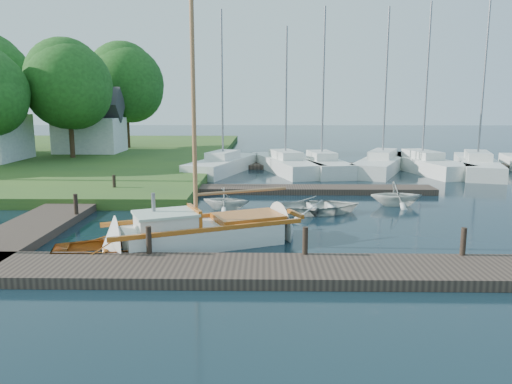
{
  "coord_description": "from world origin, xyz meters",
  "views": [
    {
      "loc": [
        0.34,
        -18.81,
        4.63
      ],
      "look_at": [
        0.0,
        0.0,
        1.2
      ],
      "focal_mm": 35.0,
      "sensor_mm": 36.0,
      "label": 1
    }
  ],
  "objects_px": {
    "marina_boat_3": "(382,163)",
    "tree_3": "(68,85)",
    "mooring_post_5": "(114,183)",
    "tender_b": "(226,198)",
    "house_c": "(90,127)",
    "mooring_post_1": "(149,240)",
    "mooring_post_2": "(305,241)",
    "marina_boat_1": "(285,163)",
    "marina_boat_5": "(477,164)",
    "sailboat": "(207,234)",
    "marina_boat_4": "(422,163)",
    "tree_7": "(126,83)",
    "marina_boat_2": "(321,164)",
    "tender_c": "(317,204)",
    "tender_d": "(396,193)",
    "dinghy": "(113,244)",
    "marina_boat_0": "(223,164)",
    "mooring_post_3": "(463,241)",
    "mooring_post_4": "(76,204)"
  },
  "relations": [
    {
      "from": "sailboat",
      "to": "tender_b",
      "type": "height_order",
      "value": "sailboat"
    },
    {
      "from": "tender_b",
      "to": "marina_boat_2",
      "type": "distance_m",
      "value": 12.69
    },
    {
      "from": "tender_b",
      "to": "marina_boat_0",
      "type": "xyz_separation_m",
      "value": [
        -1.08,
        11.51,
        0.03
      ]
    },
    {
      "from": "mooring_post_2",
      "to": "marina_boat_1",
      "type": "height_order",
      "value": "marina_boat_1"
    },
    {
      "from": "tender_c",
      "to": "house_c",
      "type": "xyz_separation_m",
      "value": [
        -16.55,
        20.3,
        2.2
      ]
    },
    {
      "from": "marina_boat_5",
      "to": "marina_boat_0",
      "type": "bearing_deg",
      "value": 106.4
    },
    {
      "from": "marina_boat_5",
      "to": "mooring_post_1",
      "type": "bearing_deg",
      "value": 153.72
    },
    {
      "from": "mooring_post_3",
      "to": "tree_7",
      "type": "height_order",
      "value": "tree_7"
    },
    {
      "from": "tender_b",
      "to": "tree_3",
      "type": "bearing_deg",
      "value": 49.8
    },
    {
      "from": "mooring_post_2",
      "to": "house_c",
      "type": "bearing_deg",
      "value": 119.86
    },
    {
      "from": "sailboat",
      "to": "marina_boat_3",
      "type": "distance_m",
      "value": 20.23
    },
    {
      "from": "tender_b",
      "to": "marina_boat_2",
      "type": "height_order",
      "value": "marina_boat_2"
    },
    {
      "from": "mooring_post_5",
      "to": "tree_3",
      "type": "height_order",
      "value": "tree_3"
    },
    {
      "from": "marina_boat_5",
      "to": "mooring_post_4",
      "type": "bearing_deg",
      "value": 139.27
    },
    {
      "from": "mooring_post_1",
      "to": "mooring_post_2",
      "type": "distance_m",
      "value": 4.5
    },
    {
      "from": "tender_b",
      "to": "house_c",
      "type": "height_order",
      "value": "house_c"
    },
    {
      "from": "tender_c",
      "to": "marina_boat_3",
      "type": "distance_m",
      "value": 14.18
    },
    {
      "from": "marina_boat_3",
      "to": "marina_boat_4",
      "type": "height_order",
      "value": "marina_boat_4"
    },
    {
      "from": "mooring_post_1",
      "to": "marina_boat_5",
      "type": "distance_m",
      "value": 25.54
    },
    {
      "from": "tender_d",
      "to": "house_c",
      "type": "distance_m",
      "value": 27.66
    },
    {
      "from": "tender_b",
      "to": "marina_boat_2",
      "type": "bearing_deg",
      "value": -14.09
    },
    {
      "from": "mooring_post_1",
      "to": "tender_d",
      "type": "xyz_separation_m",
      "value": [
        9.25,
        8.26,
        -0.1
      ]
    },
    {
      "from": "marina_boat_1",
      "to": "tender_d",
      "type": "bearing_deg",
      "value": -174.71
    },
    {
      "from": "marina_boat_3",
      "to": "tree_3",
      "type": "bearing_deg",
      "value": 104.69
    },
    {
      "from": "marina_boat_4",
      "to": "tree_7",
      "type": "height_order",
      "value": "marina_boat_4"
    },
    {
      "from": "mooring_post_1",
      "to": "tender_c",
      "type": "bearing_deg",
      "value": 50.38
    },
    {
      "from": "tree_3",
      "to": "tender_b",
      "type": "bearing_deg",
      "value": -51.26
    },
    {
      "from": "mooring_post_5",
      "to": "marina_boat_4",
      "type": "xyz_separation_m",
      "value": [
        17.84,
        9.47,
        -0.13
      ]
    },
    {
      "from": "sailboat",
      "to": "tender_b",
      "type": "distance_m",
      "value": 5.29
    },
    {
      "from": "tender_c",
      "to": "marina_boat_2",
      "type": "bearing_deg",
      "value": -17.19
    },
    {
      "from": "sailboat",
      "to": "marina_boat_5",
      "type": "xyz_separation_m",
      "value": [
        15.79,
        16.85,
        0.22
      ]
    },
    {
      "from": "tender_c",
      "to": "tree_7",
      "type": "bearing_deg",
      "value": 20.8
    },
    {
      "from": "tender_c",
      "to": "marina_boat_0",
      "type": "distance_m",
      "value": 13.06
    },
    {
      "from": "marina_boat_3",
      "to": "mooring_post_2",
      "type": "bearing_deg",
      "value": -175.64
    },
    {
      "from": "marina_boat_4",
      "to": "marina_boat_5",
      "type": "relative_size",
      "value": 0.99
    },
    {
      "from": "mooring_post_1",
      "to": "marina_boat_1",
      "type": "height_order",
      "value": "marina_boat_1"
    },
    {
      "from": "marina_boat_1",
      "to": "tree_3",
      "type": "xyz_separation_m",
      "value": [
        -15.71,
        3.82,
        5.26
      ]
    },
    {
      "from": "tree_7",
      "to": "dinghy",
      "type": "bearing_deg",
      "value": -75.7
    },
    {
      "from": "marina_boat_1",
      "to": "tender_c",
      "type": "bearing_deg",
      "value": 166.64
    },
    {
      "from": "tender_c",
      "to": "dinghy",
      "type": "bearing_deg",
      "value": 120.99
    },
    {
      "from": "marina_boat_3",
      "to": "marina_boat_0",
      "type": "bearing_deg",
      "value": 118.16
    },
    {
      "from": "marina_boat_4",
      "to": "tree_3",
      "type": "relative_size",
      "value": 1.24
    },
    {
      "from": "marina_boat_5",
      "to": "tender_d",
      "type": "bearing_deg",
      "value": 159.08
    },
    {
      "from": "marina_boat_4",
      "to": "tree_3",
      "type": "bearing_deg",
      "value": 68.11
    },
    {
      "from": "marina_boat_3",
      "to": "mooring_post_1",
      "type": "bearing_deg",
      "value": 173.54
    },
    {
      "from": "tender_c",
      "to": "mooring_post_5",
      "type": "bearing_deg",
      "value": 60.88
    },
    {
      "from": "tender_b",
      "to": "marina_boat_3",
      "type": "xyz_separation_m",
      "value": [
        9.58,
        12.42,
        0.03
      ]
    },
    {
      "from": "tender_b",
      "to": "tree_7",
      "type": "relative_size",
      "value": 0.22
    },
    {
      "from": "sailboat",
      "to": "tender_d",
      "type": "xyz_separation_m",
      "value": [
        7.79,
        6.28,
        0.25
      ]
    },
    {
      "from": "mooring_post_1",
      "to": "mooring_post_5",
      "type": "distance_m",
      "value": 10.77
    }
  ]
}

